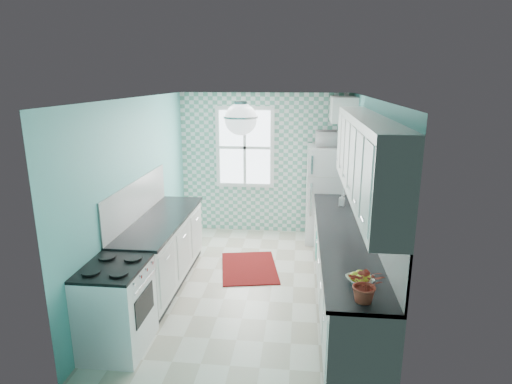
# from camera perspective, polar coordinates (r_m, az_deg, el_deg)

# --- Properties ---
(floor) EXTENTS (3.00, 4.40, 0.02)m
(floor) POSITION_cam_1_polar(r_m,az_deg,el_deg) (5.99, -0.74, -12.33)
(floor) COLOR silver
(floor) RESTS_ON ground
(ceiling) EXTENTS (3.00, 4.40, 0.02)m
(ceiling) POSITION_cam_1_polar(r_m,az_deg,el_deg) (5.33, -0.84, 12.51)
(ceiling) COLOR white
(ceiling) RESTS_ON wall_back
(wall_back) EXTENTS (3.00, 0.02, 2.50)m
(wall_back) POSITION_cam_1_polar(r_m,az_deg,el_deg) (7.67, 1.17, 3.76)
(wall_back) COLOR #5EB9B3
(wall_back) RESTS_ON floor
(wall_front) EXTENTS (3.00, 0.02, 2.50)m
(wall_front) POSITION_cam_1_polar(r_m,az_deg,el_deg) (3.48, -5.18, -10.41)
(wall_front) COLOR #5EB9B3
(wall_front) RESTS_ON floor
(wall_left) EXTENTS (0.02, 4.40, 2.50)m
(wall_left) POSITION_cam_1_polar(r_m,az_deg,el_deg) (5.90, -15.51, -0.21)
(wall_left) COLOR #5EB9B3
(wall_left) RESTS_ON floor
(wall_right) EXTENTS (0.02, 4.40, 2.50)m
(wall_right) POSITION_cam_1_polar(r_m,az_deg,el_deg) (5.56, 14.85, -1.07)
(wall_right) COLOR #5EB9B3
(wall_right) RESTS_ON floor
(accent_wall) EXTENTS (3.00, 0.01, 2.50)m
(accent_wall) POSITION_cam_1_polar(r_m,az_deg,el_deg) (7.65, 1.16, 3.73)
(accent_wall) COLOR #63AA91
(accent_wall) RESTS_ON wall_back
(window) EXTENTS (1.04, 0.05, 1.44)m
(window) POSITION_cam_1_polar(r_m,az_deg,el_deg) (7.61, -1.49, 5.96)
(window) COLOR white
(window) RESTS_ON wall_back
(backsplash_right) EXTENTS (0.02, 3.60, 0.51)m
(backsplash_right) POSITION_cam_1_polar(r_m,az_deg,el_deg) (5.20, 15.21, -2.85)
(backsplash_right) COLOR white
(backsplash_right) RESTS_ON wall_right
(backsplash_left) EXTENTS (0.02, 2.15, 0.51)m
(backsplash_left) POSITION_cam_1_polar(r_m,az_deg,el_deg) (5.84, -15.54, -0.93)
(backsplash_left) COLOR white
(backsplash_left) RESTS_ON wall_left
(upper_cabinets_right) EXTENTS (0.33, 3.20, 0.90)m
(upper_cabinets_right) POSITION_cam_1_polar(r_m,az_deg,el_deg) (4.81, 14.34, 4.48)
(upper_cabinets_right) COLOR white
(upper_cabinets_right) RESTS_ON wall_right
(upper_cabinet_fridge) EXTENTS (0.40, 0.74, 0.40)m
(upper_cabinet_fridge) POSITION_cam_1_polar(r_m,az_deg,el_deg) (7.17, 11.55, 10.75)
(upper_cabinet_fridge) COLOR white
(upper_cabinet_fridge) RESTS_ON wall_right
(ceiling_light) EXTENTS (0.34, 0.34, 0.35)m
(ceiling_light) POSITION_cam_1_polar(r_m,az_deg,el_deg) (4.55, -2.05, 9.73)
(ceiling_light) COLOR silver
(ceiling_light) RESTS_ON ceiling
(base_cabinets_right) EXTENTS (0.60, 3.60, 0.90)m
(base_cabinets_right) POSITION_cam_1_polar(r_m,az_deg,el_deg) (5.43, 11.62, -10.30)
(base_cabinets_right) COLOR white
(base_cabinets_right) RESTS_ON floor
(countertop_right) EXTENTS (0.63, 3.60, 0.04)m
(countertop_right) POSITION_cam_1_polar(r_m,az_deg,el_deg) (5.24, 11.72, -5.65)
(countertop_right) COLOR black
(countertop_right) RESTS_ON base_cabinets_right
(base_cabinets_left) EXTENTS (0.60, 2.15, 0.90)m
(base_cabinets_left) POSITION_cam_1_polar(r_m,az_deg,el_deg) (5.98, -12.45, -7.90)
(base_cabinets_left) COLOR white
(base_cabinets_left) RESTS_ON floor
(countertop_left) EXTENTS (0.63, 2.15, 0.04)m
(countertop_left) POSITION_cam_1_polar(r_m,az_deg,el_deg) (5.81, -12.57, -3.64)
(countertop_left) COLOR black
(countertop_left) RESTS_ON base_cabinets_left
(fridge) EXTENTS (0.72, 0.71, 1.65)m
(fridge) POSITION_cam_1_polar(r_m,az_deg,el_deg) (7.37, 9.52, -0.32)
(fridge) COLOR white
(fridge) RESTS_ON floor
(stove) EXTENTS (0.60, 0.75, 0.91)m
(stove) POSITION_cam_1_polar(r_m,az_deg,el_deg) (4.75, -18.10, -14.29)
(stove) COLOR white
(stove) RESTS_ON floor
(sink) EXTENTS (0.54, 0.46, 0.53)m
(sink) POSITION_cam_1_polar(r_m,az_deg,el_deg) (6.17, 11.05, -2.37)
(sink) COLOR silver
(sink) RESTS_ON countertop_right
(rug) EXTENTS (0.99, 1.26, 0.02)m
(rug) POSITION_cam_1_polar(r_m,az_deg,el_deg) (6.45, -0.93, -10.07)
(rug) COLOR #6A0B00
(rug) RESTS_ON floor
(dish_towel) EXTENTS (0.09, 0.23, 0.35)m
(dish_towel) POSITION_cam_1_polar(r_m,az_deg,el_deg) (6.06, 8.05, -7.08)
(dish_towel) COLOR #6AB6B6
(dish_towel) RESTS_ON base_cabinets_right
(fruit_bowl) EXTENTS (0.31, 0.31, 0.06)m
(fruit_bowl) POSITION_cam_1_polar(r_m,az_deg,el_deg) (4.05, 13.69, -11.36)
(fruit_bowl) COLOR white
(fruit_bowl) RESTS_ON countertop_right
(potted_plant) EXTENTS (0.34, 0.31, 0.33)m
(potted_plant) POSITION_cam_1_polar(r_m,az_deg,el_deg) (3.70, 14.47, -11.77)
(potted_plant) COLOR #B03622
(potted_plant) RESTS_ON countertop_right
(soap_bottle) EXTENTS (0.09, 0.09, 0.18)m
(soap_bottle) POSITION_cam_1_polar(r_m,az_deg,el_deg) (6.33, 11.38, -1.02)
(soap_bottle) COLOR #AAB9C5
(soap_bottle) RESTS_ON countertop_right
(microwave) EXTENTS (0.48, 0.34, 0.26)m
(microwave) POSITION_cam_1_polar(r_m,az_deg,el_deg) (7.18, 9.85, 7.03)
(microwave) COLOR white
(microwave) RESTS_ON fridge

